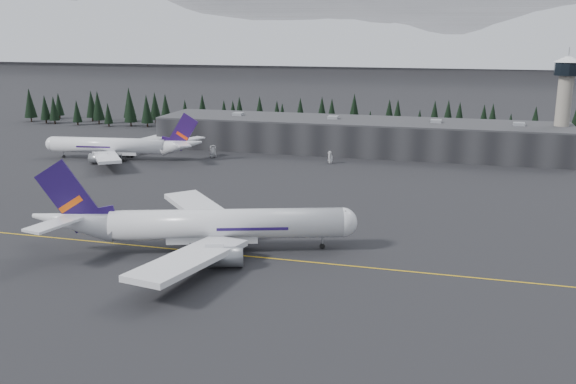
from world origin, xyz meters
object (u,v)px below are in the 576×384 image
(control_tower, at_px, (564,96))
(jet_main, at_px, (199,225))
(gse_vehicle_a, at_px, (213,156))
(gse_vehicle_b, at_px, (331,161))
(jet_parked, at_px, (122,146))
(terminal, at_px, (358,136))

(control_tower, bearing_deg, jet_main, -124.62)
(gse_vehicle_a, xyz_separation_m, gse_vehicle_b, (45.05, 1.10, 0.11))
(control_tower, height_order, jet_parked, control_tower)
(jet_main, distance_m, gse_vehicle_b, 100.29)
(terminal, distance_m, control_tower, 76.98)
(gse_vehicle_b, bearing_deg, jet_parked, -112.31)
(gse_vehicle_a, distance_m, gse_vehicle_b, 45.06)
(terminal, bearing_deg, gse_vehicle_a, -151.23)
(gse_vehicle_a, relative_size, gse_vehicle_b, 1.05)
(jet_parked, bearing_deg, control_tower, -171.97)
(terminal, height_order, gse_vehicle_b, terminal)
(jet_parked, bearing_deg, gse_vehicle_a, -166.28)
(gse_vehicle_b, bearing_deg, control_tower, 78.20)
(control_tower, height_order, gse_vehicle_b, control_tower)
(control_tower, distance_m, gse_vehicle_a, 131.13)
(terminal, distance_m, jet_parked, 90.83)
(jet_main, bearing_deg, jet_parked, 109.85)
(gse_vehicle_a, bearing_deg, jet_main, -97.99)
(control_tower, xyz_separation_m, jet_parked, (-156.71, -42.65, -18.35))
(terminal, xyz_separation_m, gse_vehicle_a, (-50.45, -27.70, -5.63))
(jet_main, relative_size, gse_vehicle_a, 14.17)
(terminal, xyz_separation_m, control_tower, (75.00, 3.00, 17.11))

